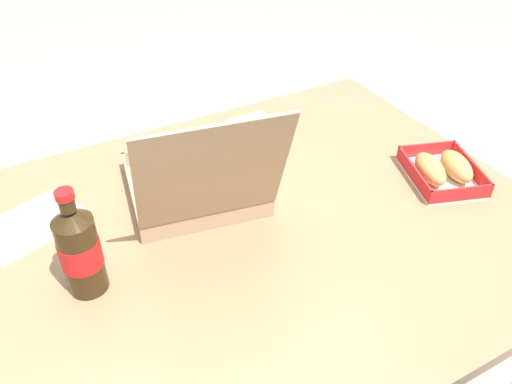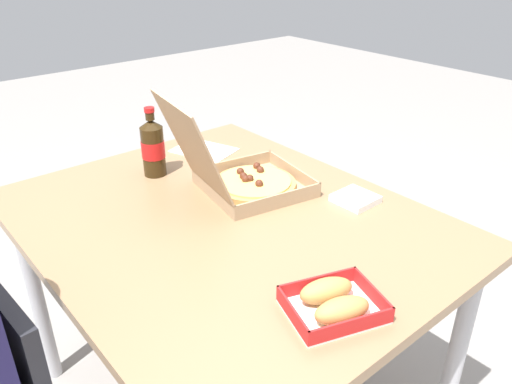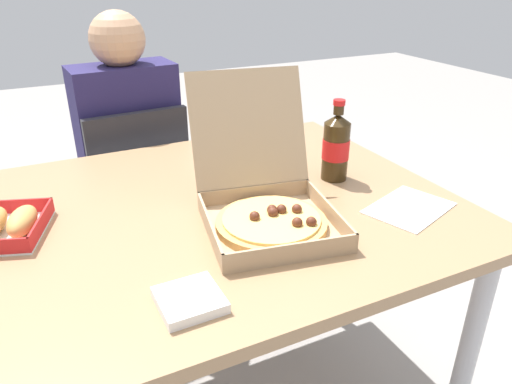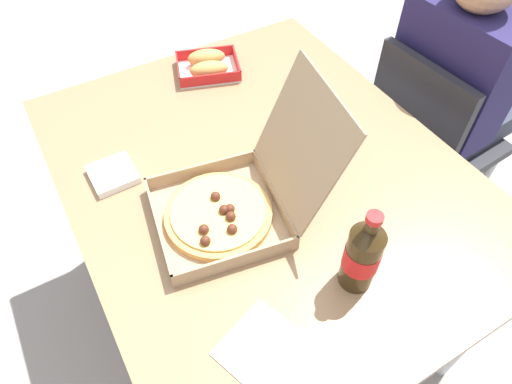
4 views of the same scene
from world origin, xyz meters
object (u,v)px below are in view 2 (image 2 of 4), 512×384
at_px(pizza_box_open, 244,178).
at_px(paper_menu, 204,150).
at_px(cola_bottle, 153,147).
at_px(bread_side_box, 334,302).
at_px(napkin_pile, 355,199).

distance_m(pizza_box_open, paper_menu, 0.36).
xyz_separation_m(pizza_box_open, cola_bottle, (0.28, 0.14, 0.05)).
bearing_deg(bread_side_box, paper_menu, -18.39).
distance_m(cola_bottle, paper_menu, 0.26).
bearing_deg(napkin_pile, pizza_box_open, 38.47).
distance_m(pizza_box_open, napkin_pile, 0.33).
bearing_deg(cola_bottle, pizza_box_open, -153.16).
bearing_deg(napkin_pile, paper_menu, 10.63).
bearing_deg(pizza_box_open, napkin_pile, -141.53).
bearing_deg(napkin_pile, cola_bottle, 32.78).
bearing_deg(napkin_pile, bread_side_box, 124.76).
distance_m(pizza_box_open, bread_side_box, 0.58).
distance_m(paper_menu, napkin_pile, 0.62).
xyz_separation_m(cola_bottle, paper_menu, (0.06, -0.24, -0.09)).
height_order(pizza_box_open, paper_menu, pizza_box_open).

